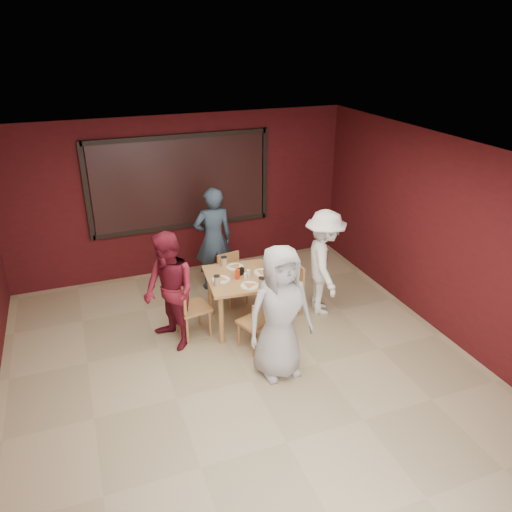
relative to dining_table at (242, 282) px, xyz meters
name	(u,v)px	position (x,y,z in m)	size (l,w,h in m)	color
floor	(251,380)	(-0.35, -1.30, -0.70)	(7.00, 7.00, 0.00)	tan
window_blinds	(181,183)	(-0.35, 2.15, 0.95)	(3.00, 0.02, 1.50)	black
dining_table	(242,282)	(0.00, 0.00, 0.00)	(1.11, 1.11, 0.96)	tan
chair_front	(258,321)	(-0.02, -0.70, -0.24)	(0.51, 0.51, 0.82)	#A2763F
chair_back	(231,275)	(0.08, 0.74, -0.25)	(0.45, 0.45, 0.80)	#A2763F
chair_left	(188,305)	(-0.83, -0.03, -0.19)	(0.50, 0.50, 0.90)	#A2763F
chair_right	(292,286)	(0.84, 0.07, -0.25)	(0.40, 0.40, 0.81)	#A2763F
diner_front	(280,313)	(0.06, -1.25, 0.18)	(0.87, 0.56, 1.77)	#ADADAD
diner_back	(213,239)	(-0.05, 1.29, 0.19)	(0.65, 0.42, 1.78)	#2E3F52
diner_left	(169,292)	(-1.09, -0.14, 0.13)	(0.81, 0.63, 1.67)	maroon
diner_right	(324,263)	(1.30, -0.07, 0.13)	(1.07, 0.62, 1.66)	white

